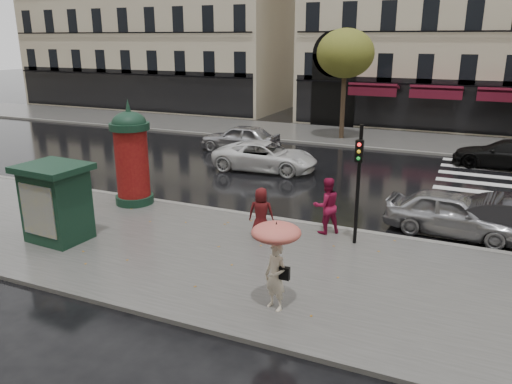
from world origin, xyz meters
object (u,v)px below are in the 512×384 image
at_px(woman_red, 326,206).
at_px(car_white, 265,156).
at_px(car_black, 506,154).
at_px(traffic_light, 358,174).
at_px(car_silver, 452,213).
at_px(woman_umbrella, 276,252).
at_px(man_burgundy, 261,213).
at_px(morris_column, 131,155).
at_px(car_far_silver, 240,138).
at_px(newsstand, 56,202).

bearing_deg(woman_red, car_white, -93.45).
height_order(car_white, car_black, car_black).
bearing_deg(traffic_light, woman_red, 153.27).
bearing_deg(car_silver, woman_umbrella, 158.58).
distance_m(woman_umbrella, man_burgundy, 4.32).
height_order(morris_column, car_far_silver, morris_column).
bearing_deg(car_white, car_black, -67.67).
relative_size(car_silver, car_white, 0.85).
bearing_deg(newsstand, car_silver, 27.18).
relative_size(man_burgundy, car_white, 0.33).
bearing_deg(woman_red, morris_column, -39.46).
relative_size(woman_umbrella, car_white, 0.44).
bearing_deg(woman_red, newsstand, -11.79).
bearing_deg(car_white, traffic_light, -144.11).
relative_size(traffic_light, car_far_silver, 0.82).
relative_size(woman_umbrella, man_burgundy, 1.33).
relative_size(traffic_light, newsstand, 1.53).
distance_m(man_burgundy, car_silver, 6.18).
bearing_deg(woman_umbrella, morris_column, 147.03).
height_order(woman_red, car_white, woman_red).
distance_m(morris_column, newsstand, 3.91).
bearing_deg(newsstand, woman_umbrella, -8.55).
xyz_separation_m(woman_umbrella, car_black, (5.27, 16.90, -0.83)).
xyz_separation_m(car_black, car_far_silver, (-13.40, -1.79, 0.06)).
bearing_deg(traffic_light, woman_umbrella, -100.01).
distance_m(woman_red, newsstand, 8.31).
relative_size(woman_red, car_silver, 0.44).
distance_m(car_white, car_black, 11.66).
distance_m(woman_umbrella, car_far_silver, 17.17).
xyz_separation_m(man_burgundy, car_silver, (5.39, 3.01, -0.21)).
distance_m(woman_umbrella, morris_column, 9.20).
bearing_deg(car_silver, car_white, 64.83).
xyz_separation_m(woman_umbrella, morris_column, (-7.71, 5.00, 0.45)).
bearing_deg(traffic_light, newsstand, -158.44).
relative_size(morris_column, car_silver, 0.93).
bearing_deg(car_silver, woman_red, 121.27).
bearing_deg(man_burgundy, woman_umbrella, 101.63).
bearing_deg(car_black, traffic_light, -14.95).
bearing_deg(car_silver, newsstand, 122.28).
xyz_separation_m(traffic_light, car_black, (4.48, 12.43, -1.62)).
xyz_separation_m(woman_red, traffic_light, (1.06, -0.53, 1.29)).
relative_size(traffic_light, car_white, 0.73).
bearing_deg(car_black, car_far_silver, -77.51).
bearing_deg(car_silver, traffic_light, 136.95).
bearing_deg(man_burgundy, woman_red, -160.96).
bearing_deg(woman_umbrella, man_burgundy, 117.75).
bearing_deg(car_far_silver, woman_umbrella, 28.98).
bearing_deg(woman_umbrella, car_silver, 63.48).
height_order(woman_red, man_burgundy, woman_red).
relative_size(morris_column, newsstand, 1.64).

